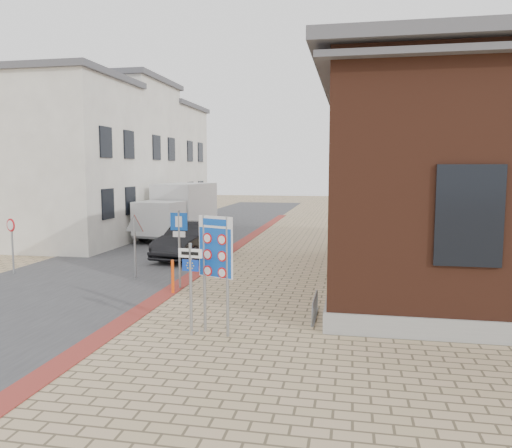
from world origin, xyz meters
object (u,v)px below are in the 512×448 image
Objects in this scene: bollard at (173,277)px; border_sign at (216,250)px; essen_sign at (191,276)px; box_truck at (179,210)px; sedan at (192,240)px; parking_sign at (179,236)px.

border_sign is at bearing -55.59° from bollard.
border_sign is 4.32m from bollard.
essen_sign reaches higher than bollard.
box_truck is 2.79× the size of essen_sign.
essen_sign is (5.75, -15.34, -0.15)m from box_truck.
sedan is at bearing -57.54° from box_truck.
box_truck is at bearing 122.71° from sedan.
essen_sign reaches higher than sedan.
sedan is 1.84× the size of parking_sign.
bollard is at bearing 146.84° from border_sign.
sedan is 6.27m from box_truck.
essen_sign is at bearing -66.49° from parking_sign.
essen_sign is 0.85× the size of parking_sign.
parking_sign is at bearing -67.52° from sedan.
box_truck is at bearing 116.97° from essen_sign.
border_sign is 4.62m from parking_sign.
border_sign is 1.10× the size of parking_sign.
bollard is at bearing 122.77° from essen_sign.
bollard is at bearing -89.25° from parking_sign.
box_truck is at bearing 134.98° from border_sign.
border_sign is at bearing -60.53° from sedan.
essen_sign is at bearing -63.76° from sedan.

